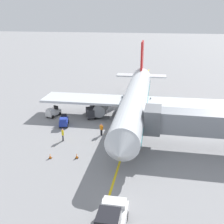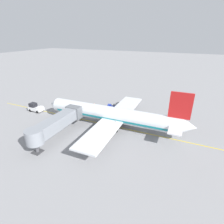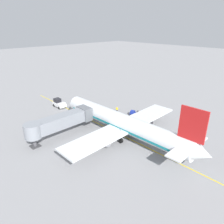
% 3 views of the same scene
% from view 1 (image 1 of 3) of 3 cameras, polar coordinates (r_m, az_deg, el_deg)
% --- Properties ---
extents(ground_plane, '(400.00, 400.00, 0.00)m').
position_cam_1_polar(ground_plane, '(45.52, 4.66, -0.66)').
color(ground_plane, gray).
extents(gate_lead_in_line, '(0.24, 80.00, 0.01)m').
position_cam_1_polar(gate_lead_in_line, '(45.52, 4.66, -0.66)').
color(gate_lead_in_line, gold).
rests_on(gate_lead_in_line, ground).
extents(parked_airliner, '(30.11, 37.27, 10.63)m').
position_cam_1_polar(parked_airliner, '(43.11, 4.85, 2.63)').
color(parked_airliner, silver).
rests_on(parked_airliner, ground).
extents(jet_bridge, '(15.04, 3.50, 4.98)m').
position_cam_1_polar(jet_bridge, '(34.75, 19.05, -2.22)').
color(jet_bridge, gray).
rests_on(jet_bridge, ground).
extents(pushback_tractor, '(2.22, 4.40, 2.40)m').
position_cam_1_polar(pushback_tractor, '(22.28, -0.32, -21.55)').
color(pushback_tractor, silver).
rests_on(pushback_tractor, ground).
extents(baggage_tug_lead, '(1.84, 2.73, 1.62)m').
position_cam_1_polar(baggage_tug_lead, '(41.53, -9.93, -1.90)').
color(baggage_tug_lead, '#1E339E').
rests_on(baggage_tug_lead, ground).
extents(baggage_tug_trailing, '(1.97, 2.76, 1.62)m').
position_cam_1_polar(baggage_tug_trailing, '(45.60, -12.06, -0.06)').
color(baggage_tug_trailing, silver).
rests_on(baggage_tug_trailing, ground).
extents(baggage_cart_front, '(2.08, 2.93, 1.58)m').
position_cam_1_polar(baggage_cart_front, '(44.02, -4.45, -0.06)').
color(baggage_cart_front, '#4C4C51').
rests_on(baggage_cart_front, ground).
extents(baggage_cart_second_in_train, '(2.08, 2.93, 1.58)m').
position_cam_1_polar(baggage_cart_second_in_train, '(46.44, -3.69, 1.02)').
color(baggage_cart_second_in_train, '#4C4C51').
rests_on(baggage_cart_second_in_train, ground).
extents(ground_crew_wing_walker, '(0.64, 0.49, 1.69)m').
position_cam_1_polar(ground_crew_wing_walker, '(37.69, -2.20, -3.49)').
color(ground_crew_wing_walker, '#232328').
rests_on(ground_crew_wing_walker, ground).
extents(ground_crew_loader, '(0.44, 0.67, 1.69)m').
position_cam_1_polar(ground_crew_loader, '(36.65, -10.12, -4.51)').
color(ground_crew_loader, '#232328').
rests_on(ground_crew_loader, ground).
extents(safety_cone_nose_left, '(0.36, 0.36, 0.59)m').
position_cam_1_polar(safety_cone_nose_left, '(32.99, -12.63, -8.84)').
color(safety_cone_nose_left, black).
rests_on(safety_cone_nose_left, ground).
extents(safety_cone_nose_right, '(0.36, 0.36, 0.59)m').
position_cam_1_polar(safety_cone_nose_right, '(32.49, -7.29, -8.97)').
color(safety_cone_nose_right, black).
rests_on(safety_cone_nose_right, ground).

